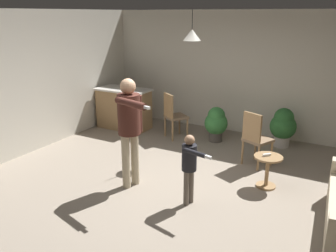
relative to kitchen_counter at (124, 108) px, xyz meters
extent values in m
plane|color=gray|center=(2.45, -2.12, -0.48)|extent=(7.68, 7.68, 0.00)
cube|color=silver|center=(2.45, 1.08, 0.87)|extent=(6.40, 0.10, 2.70)
cube|color=silver|center=(-0.75, -2.12, 0.87)|extent=(0.10, 6.40, 2.70)
cylinder|color=#99754C|center=(4.72, -1.28, -0.45)|extent=(0.05, 0.05, 0.06)
cube|color=#99754C|center=(0.00, 0.00, -0.02)|extent=(1.20, 0.60, 0.91)
cube|color=beige|center=(0.00, 0.00, 0.45)|extent=(1.26, 0.66, 0.04)
cylinder|color=#99754C|center=(3.73, -1.37, 0.03)|extent=(0.44, 0.44, 0.03)
cylinder|color=#99754C|center=(3.73, -1.37, -0.23)|extent=(0.06, 0.06, 0.49)
cylinder|color=#99754C|center=(3.73, -1.37, -0.46)|extent=(0.31, 0.31, 0.03)
cylinder|color=tan|center=(1.87, -2.28, -0.04)|extent=(0.13, 0.13, 0.87)
cylinder|color=tan|center=(1.82, -2.45, -0.04)|extent=(0.13, 0.13, 0.87)
cylinder|color=#4C261E|center=(1.84, -2.37, 0.70)|extent=(0.34, 0.34, 0.61)
sphere|color=tan|center=(1.84, -2.37, 1.12)|extent=(0.24, 0.24, 0.24)
cylinder|color=#4C261E|center=(1.89, -2.17, 0.67)|extent=(0.10, 0.10, 0.58)
cylinder|color=#4C261E|center=(2.07, -2.63, 0.96)|extent=(0.58, 0.25, 0.10)
cube|color=white|center=(2.38, -2.72, 0.96)|extent=(0.13, 0.07, 0.04)
cylinder|color=#60564C|center=(2.90, -2.38, -0.21)|extent=(0.08, 0.08, 0.53)
cylinder|color=#60564C|center=(2.88, -2.49, -0.21)|extent=(0.08, 0.08, 0.53)
cylinder|color=black|center=(2.89, -2.43, 0.24)|extent=(0.21, 0.21, 0.38)
sphere|color=#9E7556|center=(2.89, -2.43, 0.50)|extent=(0.14, 0.14, 0.14)
cylinder|color=black|center=(2.92, -2.32, 0.22)|extent=(0.06, 0.06, 0.35)
cylinder|color=black|center=(3.03, -2.59, 0.40)|extent=(0.36, 0.14, 0.06)
cube|color=white|center=(3.24, -2.64, 0.40)|extent=(0.13, 0.06, 0.04)
cylinder|color=#99754C|center=(1.16, -0.06, -0.25)|extent=(0.04, 0.04, 0.45)
cylinder|color=#99754C|center=(1.45, -0.27, -0.25)|extent=(0.04, 0.04, 0.45)
cylinder|color=#99754C|center=(1.36, 0.23, -0.25)|extent=(0.04, 0.04, 0.45)
cylinder|color=#99754C|center=(1.66, 0.03, -0.25)|extent=(0.04, 0.04, 0.45)
cube|color=#7F664C|center=(1.41, -0.02, 0.00)|extent=(0.58, 0.58, 0.05)
cube|color=#99754C|center=(1.30, -0.17, 0.27)|extent=(0.33, 0.25, 0.50)
cylinder|color=#99754C|center=(3.12, -0.69, -0.25)|extent=(0.04, 0.04, 0.45)
cylinder|color=#99754C|center=(3.45, -0.84, -0.25)|extent=(0.04, 0.04, 0.45)
cylinder|color=#99754C|center=(3.27, -0.36, -0.25)|extent=(0.04, 0.04, 0.45)
cylinder|color=#99754C|center=(3.60, -0.51, -0.25)|extent=(0.04, 0.04, 0.45)
cube|color=#7F664C|center=(3.36, -0.60, 0.00)|extent=(0.55, 0.55, 0.05)
cube|color=#99754C|center=(3.28, -0.77, 0.27)|extent=(0.36, 0.19, 0.50)
cylinder|color=#4C4742|center=(2.25, 0.20, -0.37)|extent=(0.29, 0.29, 0.22)
sphere|color=#387F3D|center=(2.25, 0.20, -0.08)|extent=(0.49, 0.49, 0.49)
sphere|color=#387F3D|center=(2.25, 0.20, 0.09)|extent=(0.37, 0.37, 0.37)
cylinder|color=#B7B2AD|center=(3.55, 0.57, -0.36)|extent=(0.31, 0.31, 0.24)
sphere|color=#2D6B33|center=(3.55, 0.57, -0.05)|extent=(0.53, 0.53, 0.53)
sphere|color=#2D6B33|center=(3.55, 0.57, 0.13)|extent=(0.40, 0.40, 0.40)
cube|color=white|center=(3.71, -1.37, 0.06)|extent=(0.12, 0.12, 0.04)
cone|color=silver|center=(2.04, -0.64, 1.77)|extent=(0.32, 0.32, 0.20)
cylinder|color=black|center=(2.04, -0.64, 2.04)|extent=(0.01, 0.01, 0.36)
camera|label=1|loc=(4.82, -6.49, 2.14)|focal=37.56mm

